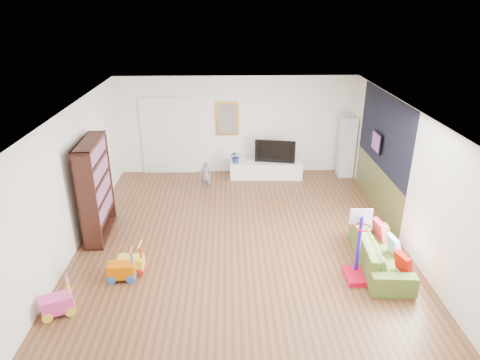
{
  "coord_description": "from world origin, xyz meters",
  "views": [
    {
      "loc": [
        -0.23,
        -7.64,
        4.6
      ],
      "look_at": [
        0.0,
        0.4,
        1.15
      ],
      "focal_mm": 32.0,
      "sensor_mm": 36.0,
      "label": 1
    }
  ],
  "objects_px": {
    "media_console": "(266,170)",
    "basketball_hoop": "(361,247)",
    "bookshelf": "(96,189)",
    "sofa": "(380,253)"
  },
  "relations": [
    {
      "from": "media_console",
      "to": "basketball_hoop",
      "type": "relative_size",
      "value": 1.52
    },
    {
      "from": "basketball_hoop",
      "to": "bookshelf",
      "type": "bearing_deg",
      "value": 160.95
    },
    {
      "from": "bookshelf",
      "to": "basketball_hoop",
      "type": "relative_size",
      "value": 1.58
    },
    {
      "from": "media_console",
      "to": "basketball_hoop",
      "type": "xyz_separation_m",
      "value": [
        1.24,
        -4.67,
        0.42
      ]
    },
    {
      "from": "bookshelf",
      "to": "media_console",
      "type": "bearing_deg",
      "value": 35.43
    },
    {
      "from": "bookshelf",
      "to": "sofa",
      "type": "bearing_deg",
      "value": -16.67
    },
    {
      "from": "media_console",
      "to": "sofa",
      "type": "xyz_separation_m",
      "value": [
        1.74,
        -4.29,
        0.06
      ]
    },
    {
      "from": "media_console",
      "to": "bookshelf",
      "type": "bearing_deg",
      "value": -139.41
    },
    {
      "from": "media_console",
      "to": "bookshelf",
      "type": "xyz_separation_m",
      "value": [
        -3.73,
        -2.94,
        0.79
      ]
    },
    {
      "from": "basketball_hoop",
      "to": "sofa",
      "type": "bearing_deg",
      "value": 36.93
    }
  ]
}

